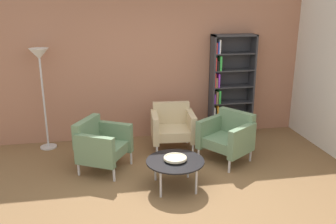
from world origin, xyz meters
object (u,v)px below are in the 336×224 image
(bookshelf_tall, at_px, (228,87))
(floor_lamp_torchiere, at_px, (40,66))
(coffee_table_low, at_px, (175,162))
(decorative_bowl, at_px, (175,158))
(armchair_near_window, at_px, (101,144))
(armchair_spare_guest, at_px, (172,126))
(armchair_by_bookshelf, at_px, (228,136))

(bookshelf_tall, relative_size, floor_lamp_torchiere, 1.09)
(bookshelf_tall, distance_m, coffee_table_low, 2.40)
(coffee_table_low, bearing_deg, decorative_bowl, -93.58)
(decorative_bowl, bearing_deg, armchair_near_window, 143.03)
(decorative_bowl, relative_size, armchair_spare_guest, 0.41)
(armchair_near_window, distance_m, armchair_by_bookshelf, 2.00)
(decorative_bowl, bearing_deg, coffee_table_low, 86.42)
(armchair_spare_guest, bearing_deg, decorative_bowl, -95.35)
(decorative_bowl, relative_size, armchair_near_window, 0.34)
(armchair_near_window, bearing_deg, bookshelf_tall, -35.91)
(coffee_table_low, distance_m, armchair_spare_guest, 1.36)
(armchair_spare_guest, relative_size, floor_lamp_torchiere, 0.45)
(armchair_near_window, bearing_deg, armchair_by_bookshelf, -61.81)
(armchair_near_window, bearing_deg, armchair_spare_guest, -35.36)
(coffee_table_low, distance_m, armchair_near_window, 1.25)
(armchair_spare_guest, height_order, armchair_by_bookshelf, same)
(coffee_table_low, bearing_deg, armchair_by_bookshelf, 36.14)
(armchair_spare_guest, xyz_separation_m, floor_lamp_torchiere, (-2.14, 0.43, 1.03))
(armchair_by_bookshelf, height_order, floor_lamp_torchiere, floor_lamp_torchiere)
(decorative_bowl, bearing_deg, armchair_by_bookshelf, 36.14)
(armchair_near_window, height_order, armchair_by_bookshelf, same)
(armchair_by_bookshelf, bearing_deg, floor_lamp_torchiere, -144.85)
(coffee_table_low, relative_size, armchair_by_bookshelf, 0.85)
(coffee_table_low, height_order, armchair_near_window, armchair_near_window)
(armchair_by_bookshelf, bearing_deg, bookshelf_tall, 126.66)
(coffee_table_low, height_order, floor_lamp_torchiere, floor_lamp_torchiere)
(bookshelf_tall, height_order, armchair_by_bookshelf, bookshelf_tall)
(armchair_by_bookshelf, xyz_separation_m, floor_lamp_torchiere, (-2.93, 1.04, 1.03))
(bookshelf_tall, distance_m, decorative_bowl, 2.38)
(decorative_bowl, relative_size, floor_lamp_torchiere, 0.18)
(coffee_table_low, height_order, armchair_by_bookshelf, armchair_by_bookshelf)
(armchair_near_window, relative_size, armchair_by_bookshelf, 0.98)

